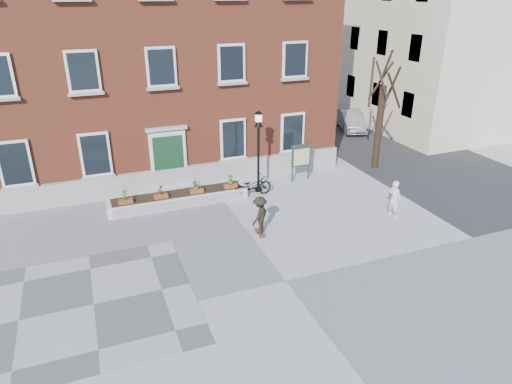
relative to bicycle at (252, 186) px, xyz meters
name	(u,v)px	position (x,y,z in m)	size (l,w,h in m)	color
ground	(286,281)	(-1.40, -6.79, -0.51)	(100.00, 100.00, 0.00)	#9E9EA1
checker_patch	(94,304)	(-7.40, -5.79, -0.50)	(6.00, 6.00, 0.01)	#525254
bicycle	(252,186)	(0.00, 0.00, 0.00)	(0.67, 1.92, 1.01)	black
parked_car	(351,120)	(10.30, 8.03, 0.16)	(1.41, 4.04, 1.33)	#AEB1B3
bystander	(394,199)	(4.82, -4.10, 0.31)	(0.59, 0.39, 1.63)	silver
brick_building	(142,43)	(-3.40, 7.19, 5.80)	(18.40, 10.85, 12.60)	#963F29
planter_assembly	(179,198)	(-3.39, 0.39, -0.20)	(6.20, 1.12, 1.15)	silver
bare_tree	(380,117)	(7.61, 1.22, 2.29)	(1.83, 1.83, 6.16)	black
side_street	(393,16)	(16.59, 12.99, 6.52)	(15.20, 36.00, 14.50)	#333335
lamp_post	(258,140)	(0.48, 0.45, 2.03)	(0.40, 0.40, 3.93)	black
notice_board	(301,156)	(2.98, 1.00, 0.76)	(1.10, 0.16, 1.87)	#183125
skateboarder	(260,215)	(-1.02, -3.51, 0.33)	(1.12, 1.07, 1.60)	brown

